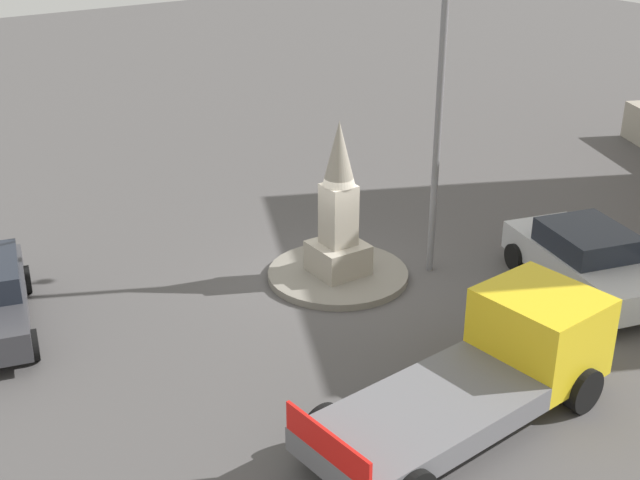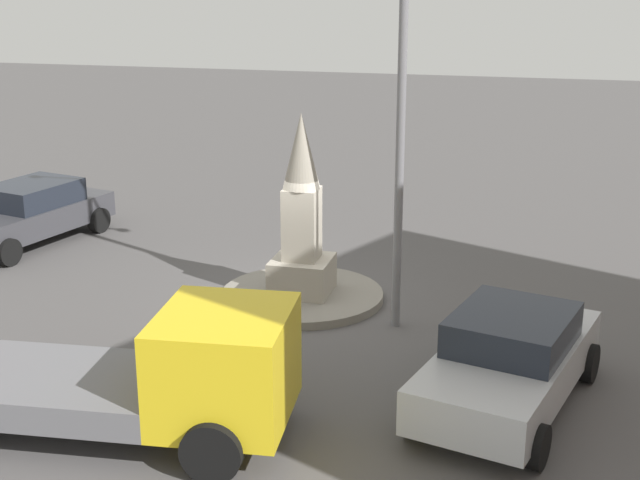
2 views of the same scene
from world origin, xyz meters
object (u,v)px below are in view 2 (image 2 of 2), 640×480
at_px(car_silver_approaching, 509,360).
at_px(monument, 302,221).
at_px(car_dark_grey_waiting, 30,212).
at_px(truck_yellow_far_side, 139,375).
at_px(streetlamp, 403,36).

bearing_deg(car_silver_approaching, monument, 139.50).
height_order(monument, car_silver_approaching, monument).
relative_size(monument, car_silver_approaching, 0.79).
bearing_deg(car_dark_grey_waiting, truck_yellow_far_side, -50.15).
height_order(monument, car_dark_grey_waiting, monument).
bearing_deg(car_dark_grey_waiting, streetlamp, -17.61).
relative_size(streetlamp, car_dark_grey_waiting, 1.95).
xyz_separation_m(streetlamp, car_silver_approaching, (2.20, -2.77, -4.57)).
distance_m(monument, truck_yellow_far_side, 5.92).
distance_m(car_silver_approaching, truck_yellow_far_side, 5.52).
distance_m(streetlamp, car_silver_approaching, 5.78).
relative_size(streetlamp, truck_yellow_far_side, 1.46).
height_order(car_dark_grey_waiting, truck_yellow_far_side, truck_yellow_far_side).
bearing_deg(streetlamp, monument, 156.94).
bearing_deg(truck_yellow_far_side, streetlamp, 59.76).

